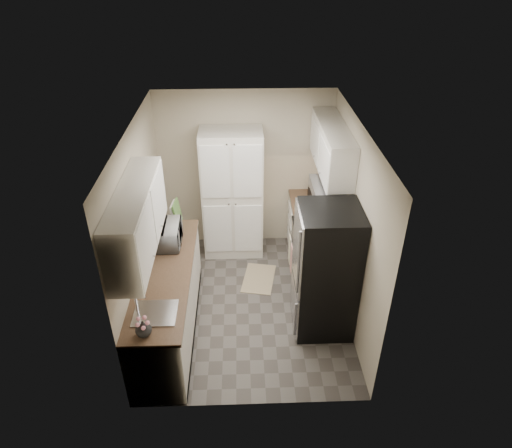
% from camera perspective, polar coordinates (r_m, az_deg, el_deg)
% --- Properties ---
extents(ground, '(3.20, 3.20, 0.00)m').
position_cam_1_polar(ground, '(6.36, -0.98, -9.90)').
color(ground, '#56514C').
rests_on(ground, ground).
extents(room_shell, '(2.64, 3.24, 2.52)m').
position_cam_1_polar(room_shell, '(5.41, -1.32, 2.97)').
color(room_shell, '#BCAE98').
rests_on(room_shell, ground).
extents(pantry_cabinet, '(0.90, 0.55, 2.00)m').
position_cam_1_polar(pantry_cabinet, '(6.87, -2.96, 3.73)').
color(pantry_cabinet, silver).
rests_on(pantry_cabinet, ground).
extents(base_cabinet_left, '(0.60, 2.30, 0.88)m').
position_cam_1_polar(base_cabinet_left, '(5.82, -10.85, -9.56)').
color(base_cabinet_left, silver).
rests_on(base_cabinet_left, ground).
extents(countertop_left, '(0.63, 2.33, 0.04)m').
position_cam_1_polar(countertop_left, '(5.53, -11.33, -5.99)').
color(countertop_left, brown).
rests_on(countertop_left, base_cabinet_left).
extents(base_cabinet_right, '(0.60, 0.80, 0.88)m').
position_cam_1_polar(base_cabinet_right, '(7.12, 6.77, -0.58)').
color(base_cabinet_right, silver).
rests_on(base_cabinet_right, ground).
extents(countertop_right, '(0.63, 0.83, 0.04)m').
position_cam_1_polar(countertop_right, '(6.89, 7.01, 2.65)').
color(countertop_right, brown).
rests_on(countertop_right, base_cabinet_right).
extents(electric_range, '(0.71, 0.78, 1.13)m').
position_cam_1_polar(electric_range, '(6.45, 7.62, -4.12)').
color(electric_range, '#B7B7BC').
rests_on(electric_range, ground).
extents(refrigerator, '(0.70, 0.72, 1.70)m').
position_cam_1_polar(refrigerator, '(5.59, 8.76, -5.88)').
color(refrigerator, '#B7B7BC').
rests_on(refrigerator, ground).
extents(microwave, '(0.36, 0.52, 0.28)m').
position_cam_1_polar(microwave, '(5.91, -11.04, -1.31)').
color(microwave, '#ADACB1').
rests_on(microwave, countertop_left).
extents(wine_bottle, '(0.07, 0.07, 0.28)m').
position_cam_1_polar(wine_bottle, '(6.23, -11.70, 0.51)').
color(wine_bottle, black).
rests_on(wine_bottle, countertop_left).
extents(flower_vase, '(0.18, 0.18, 0.17)m').
position_cam_1_polar(flower_vase, '(4.73, -13.91, -12.57)').
color(flower_vase, silver).
rests_on(flower_vase, countertop_left).
extents(cutting_board, '(0.05, 0.27, 0.34)m').
position_cam_1_polar(cutting_board, '(6.29, -9.81, 1.36)').
color(cutting_board, '#55883D').
rests_on(cutting_board, countertop_left).
extents(toaster_oven, '(0.29, 0.35, 0.19)m').
position_cam_1_polar(toaster_oven, '(6.89, 7.84, 3.67)').
color(toaster_oven, silver).
rests_on(toaster_oven, countertop_right).
extents(fruit_basket, '(0.38, 0.38, 0.13)m').
position_cam_1_polar(fruit_basket, '(6.81, 8.01, 4.77)').
color(fruit_basket, '#FE5C14').
rests_on(fruit_basket, toaster_oven).
extents(kitchen_mat, '(0.55, 0.76, 0.01)m').
position_cam_1_polar(kitchen_mat, '(6.77, 0.35, -6.83)').
color(kitchen_mat, tan).
rests_on(kitchen_mat, ground).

